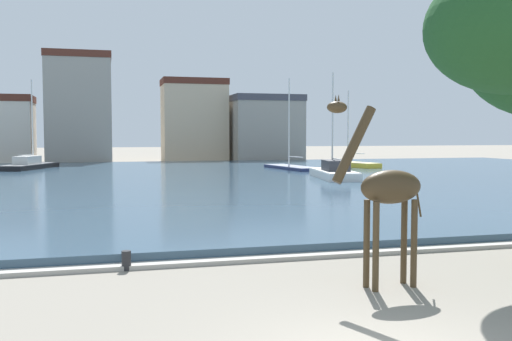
{
  "coord_description": "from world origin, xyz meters",
  "views": [
    {
      "loc": [
        -3.92,
        -7.71,
        3.45
      ],
      "look_at": [
        1.13,
        11.37,
        2.2
      ],
      "focal_mm": 40.04,
      "sensor_mm": 36.0,
      "label": 1
    }
  ],
  "objects_px": {
    "mooring_bollard": "(126,260)",
    "sailboat_black": "(33,166)",
    "sailboat_white": "(332,174)",
    "giraffe_statue": "(386,191)",
    "sailboat_yellow": "(346,165)",
    "sailboat_navy": "(288,169)"
  },
  "relations": [
    {
      "from": "mooring_bollard",
      "to": "sailboat_black",
      "type": "bearing_deg",
      "value": 99.51
    },
    {
      "from": "sailboat_black",
      "to": "sailboat_white",
      "type": "xyz_separation_m",
      "value": [
        22.25,
        -17.19,
        0.04
      ]
    },
    {
      "from": "giraffe_statue",
      "to": "sailboat_yellow",
      "type": "height_order",
      "value": "sailboat_yellow"
    },
    {
      "from": "sailboat_yellow",
      "to": "sailboat_white",
      "type": "height_order",
      "value": "sailboat_white"
    },
    {
      "from": "giraffe_statue",
      "to": "sailboat_navy",
      "type": "distance_m",
      "value": 39.17
    },
    {
      "from": "mooring_bollard",
      "to": "sailboat_white",
      "type": "bearing_deg",
      "value": 57.03
    },
    {
      "from": "sailboat_yellow",
      "to": "sailboat_navy",
      "type": "height_order",
      "value": "sailboat_navy"
    },
    {
      "from": "sailboat_black",
      "to": "sailboat_navy",
      "type": "bearing_deg",
      "value": -15.62
    },
    {
      "from": "sailboat_black",
      "to": "sailboat_white",
      "type": "distance_m",
      "value": 28.12
    },
    {
      "from": "sailboat_navy",
      "to": "sailboat_black",
      "type": "bearing_deg",
      "value": 164.38
    },
    {
      "from": "sailboat_yellow",
      "to": "giraffe_statue",
      "type": "bearing_deg",
      "value": -112.68
    },
    {
      "from": "sailboat_navy",
      "to": "mooring_bollard",
      "type": "xyz_separation_m",
      "value": [
        -15.58,
        -34.64,
        -0.1
      ]
    },
    {
      "from": "sailboat_navy",
      "to": "mooring_bollard",
      "type": "bearing_deg",
      "value": -114.22
    },
    {
      "from": "giraffe_statue",
      "to": "sailboat_black",
      "type": "xyz_separation_m",
      "value": [
        -12.43,
        44.1,
        -1.67
      ]
    },
    {
      "from": "sailboat_black",
      "to": "mooring_bollard",
      "type": "height_order",
      "value": "sailboat_black"
    },
    {
      "from": "giraffe_statue",
      "to": "sailboat_white",
      "type": "xyz_separation_m",
      "value": [
        9.82,
        26.91,
        -1.62
      ]
    },
    {
      "from": "sailboat_yellow",
      "to": "sailboat_white",
      "type": "bearing_deg",
      "value": -117.87
    },
    {
      "from": "mooring_bollard",
      "to": "sailboat_navy",
      "type": "bearing_deg",
      "value": 65.78
    },
    {
      "from": "sailboat_yellow",
      "to": "mooring_bollard",
      "type": "xyz_separation_m",
      "value": [
        -22.21,
        -36.61,
        -0.18
      ]
    },
    {
      "from": "sailboat_white",
      "to": "mooring_bollard",
      "type": "xyz_separation_m",
      "value": [
        -15.39,
        -23.73,
        -0.32
      ]
    },
    {
      "from": "sailboat_yellow",
      "to": "sailboat_black",
      "type": "height_order",
      "value": "sailboat_black"
    },
    {
      "from": "sailboat_navy",
      "to": "sailboat_white",
      "type": "bearing_deg",
      "value": -91.0
    }
  ]
}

